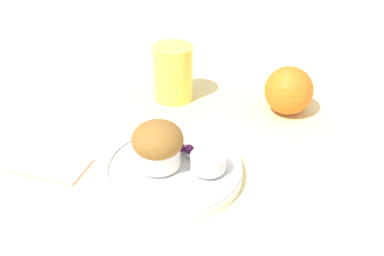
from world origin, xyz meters
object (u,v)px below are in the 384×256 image
object	(u,v)px
muffin	(158,144)
orange_fruit	(289,91)
juice_glass	(173,73)
butter_knife	(178,144)

from	to	relation	value
muffin	orange_fruit	size ratio (longest dim) A/B	0.85
juice_glass	muffin	bearing A→B (deg)	-75.80
butter_knife	orange_fruit	size ratio (longest dim) A/B	1.92
butter_knife	orange_fruit	world-z (taller)	orange_fruit
orange_fruit	juice_glass	xyz separation A→B (m)	(-0.21, -0.01, 0.01)
muffin	butter_knife	xyz separation A→B (m)	(0.01, 0.05, -0.03)
butter_knife	orange_fruit	distance (m)	0.23
muffin	orange_fruit	world-z (taller)	muffin
butter_knife	juice_glass	bearing A→B (deg)	143.38
muffin	butter_knife	bearing A→B (deg)	77.32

